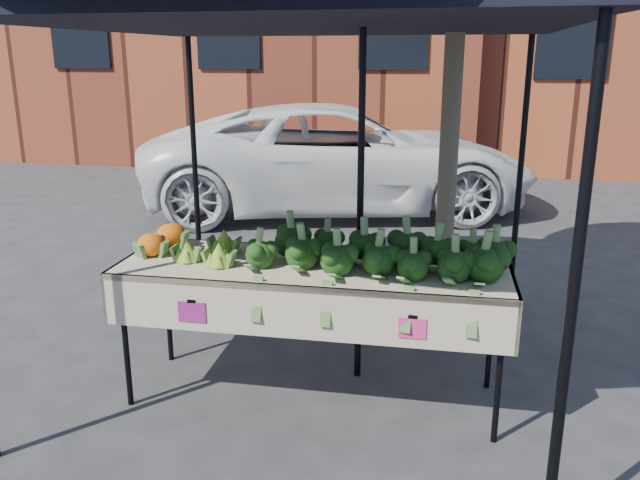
{
  "coord_description": "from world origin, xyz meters",
  "views": [
    {
      "loc": [
        0.79,
        -3.6,
        2.13
      ],
      "look_at": [
        -0.07,
        0.26,
        1.0
      ],
      "focal_mm": 36.09,
      "sensor_mm": 36.0,
      "label": 1
    }
  ],
  "objects_px": {
    "table": "(313,332)",
    "vehicle": "(341,12)",
    "street_tree": "(454,57)",
    "canopy": "(310,176)"
  },
  "relations": [
    {
      "from": "canopy",
      "to": "street_tree",
      "type": "relative_size",
      "value": 0.74
    },
    {
      "from": "vehicle",
      "to": "table",
      "type": "bearing_deg",
      "value": 173.65
    },
    {
      "from": "table",
      "to": "street_tree",
      "type": "distance_m",
      "value": 2.29
    },
    {
      "from": "canopy",
      "to": "vehicle",
      "type": "bearing_deg",
      "value": 98.6
    },
    {
      "from": "canopy",
      "to": "vehicle",
      "type": "height_order",
      "value": "vehicle"
    },
    {
      "from": "table",
      "to": "street_tree",
      "type": "xyz_separation_m",
      "value": [
        0.75,
        1.37,
        1.67
      ]
    },
    {
      "from": "street_tree",
      "to": "vehicle",
      "type": "bearing_deg",
      "value": 112.46
    },
    {
      "from": "table",
      "to": "vehicle",
      "type": "distance_m",
      "value": 5.75
    },
    {
      "from": "table",
      "to": "street_tree",
      "type": "relative_size",
      "value": 0.57
    },
    {
      "from": "table",
      "to": "vehicle",
      "type": "xyz_separation_m",
      "value": [
        -0.84,
        5.22,
        2.25
      ]
    }
  ]
}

